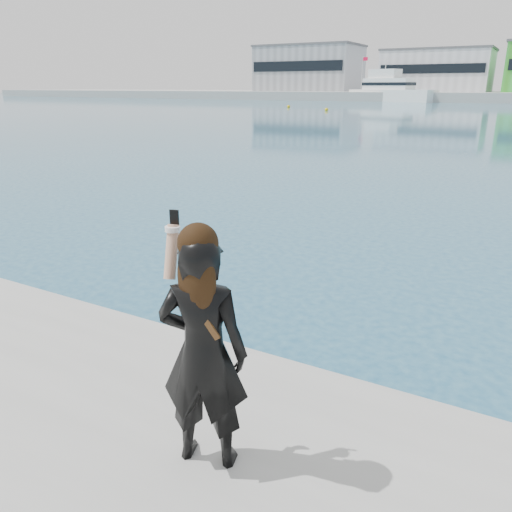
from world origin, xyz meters
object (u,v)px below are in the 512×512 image
Objects in this scene: buoy_far at (288,108)px; buoy_extra at (326,111)px; woman at (203,347)px; motor_yacht at (390,90)px.

buoy_extra is (9.36, -7.16, 0.00)m from buoy_far.
buoy_far is 11.78m from buoy_extra.
woman reaches higher than buoy_extra.
buoy_far is at bearing -82.20° from motor_yacht.
motor_yacht is 116.75m from woman.
woman is at bearing -60.11° from motor_yacht.
buoy_far and buoy_extra have the same top height.
motor_yacht is 40.62m from buoy_far.
motor_yacht reaches higher than buoy_far.
buoy_far is at bearing -81.91° from woman.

